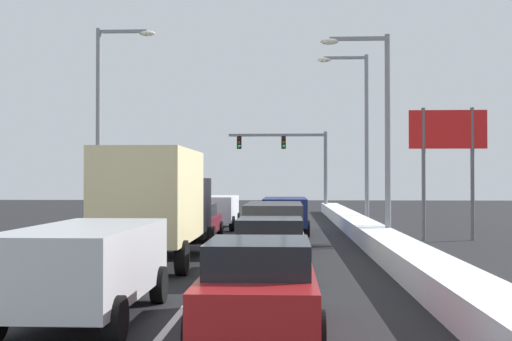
{
  "coord_description": "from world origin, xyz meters",
  "views": [
    {
      "loc": [
        2.02,
        -4.62,
        2.48
      ],
      "look_at": [
        0.42,
        28.72,
        2.98
      ],
      "focal_mm": 46.62,
      "sensor_mm": 36.0,
      "label": 1
    }
  ],
  "objects_px": {
    "suv_charcoal_right_lane_third": "(274,222)",
    "roadside_sign_right": "(448,143)",
    "suv_white_center_lane_fourth": "(216,209)",
    "traffic_light_gantry": "(295,154)",
    "sedan_red_right_lane_nearest": "(259,285)",
    "street_lamp_left_mid": "(106,113)",
    "suv_navy_right_lane_fourth": "(285,212)",
    "sedan_maroon_center_lane_third": "(195,221)",
    "street_lamp_right_mid": "(360,126)",
    "sedan_tan_right_lane_second": "(270,247)",
    "suv_silver_center_lane_nearest": "(87,263)",
    "street_lamp_right_near": "(378,119)",
    "box_truck_center_lane_second": "(158,200)"
  },
  "relations": [
    {
      "from": "traffic_light_gantry",
      "to": "sedan_red_right_lane_nearest",
      "type": "bearing_deg",
      "value": -91.48
    },
    {
      "from": "street_lamp_right_near",
      "to": "roadside_sign_right",
      "type": "relative_size",
      "value": 1.46
    },
    {
      "from": "suv_silver_center_lane_nearest",
      "to": "sedan_maroon_center_lane_third",
      "type": "relative_size",
      "value": 1.09
    },
    {
      "from": "suv_navy_right_lane_fourth",
      "to": "street_lamp_left_mid",
      "type": "bearing_deg",
      "value": -169.7
    },
    {
      "from": "suv_charcoal_right_lane_third",
      "to": "street_lamp_left_mid",
      "type": "height_order",
      "value": "street_lamp_left_mid"
    },
    {
      "from": "suv_white_center_lane_fourth",
      "to": "sedan_maroon_center_lane_third",
      "type": "bearing_deg",
      "value": -92.06
    },
    {
      "from": "sedan_maroon_center_lane_third",
      "to": "traffic_light_gantry",
      "type": "bearing_deg",
      "value": 78.96
    },
    {
      "from": "traffic_light_gantry",
      "to": "roadside_sign_right",
      "type": "height_order",
      "value": "traffic_light_gantry"
    },
    {
      "from": "sedan_tan_right_lane_second",
      "to": "suv_silver_center_lane_nearest",
      "type": "xyz_separation_m",
      "value": [
        -3.11,
        -5.58,
        0.25
      ]
    },
    {
      "from": "suv_charcoal_right_lane_third",
      "to": "street_lamp_right_mid",
      "type": "height_order",
      "value": "street_lamp_right_mid"
    },
    {
      "from": "sedan_tan_right_lane_second",
      "to": "suv_charcoal_right_lane_third",
      "type": "distance_m",
      "value": 6.36
    },
    {
      "from": "box_truck_center_lane_second",
      "to": "street_lamp_right_mid",
      "type": "xyz_separation_m",
      "value": [
        7.65,
        14.9,
        3.43
      ]
    },
    {
      "from": "traffic_light_gantry",
      "to": "street_lamp_right_near",
      "type": "distance_m",
      "value": 25.49
    },
    {
      "from": "suv_white_center_lane_fourth",
      "to": "suv_navy_right_lane_fourth",
      "type": "bearing_deg",
      "value": -43.74
    },
    {
      "from": "traffic_light_gantry",
      "to": "box_truck_center_lane_second",
      "type": "bearing_deg",
      "value": -98.15
    },
    {
      "from": "sedan_red_right_lane_nearest",
      "to": "suv_white_center_lane_fourth",
      "type": "relative_size",
      "value": 0.92
    },
    {
      "from": "sedan_maroon_center_lane_third",
      "to": "street_lamp_left_mid",
      "type": "bearing_deg",
      "value": 161.81
    },
    {
      "from": "suv_navy_right_lane_fourth",
      "to": "suv_silver_center_lane_nearest",
      "type": "relative_size",
      "value": 1.0
    },
    {
      "from": "box_truck_center_lane_second",
      "to": "street_lamp_right_mid",
      "type": "relative_size",
      "value": 0.8
    },
    {
      "from": "box_truck_center_lane_second",
      "to": "roadside_sign_right",
      "type": "bearing_deg",
      "value": 37.8
    },
    {
      "from": "suv_white_center_lane_fourth",
      "to": "traffic_light_gantry",
      "type": "relative_size",
      "value": 0.65
    },
    {
      "from": "suv_charcoal_right_lane_third",
      "to": "suv_navy_right_lane_fourth",
      "type": "xyz_separation_m",
      "value": [
        0.36,
        7.09,
        0.0
      ]
    },
    {
      "from": "suv_charcoal_right_lane_third",
      "to": "street_lamp_right_near",
      "type": "xyz_separation_m",
      "value": [
        3.91,
        1.75,
        3.8
      ]
    },
    {
      "from": "sedan_maroon_center_lane_third",
      "to": "suv_white_center_lane_fourth",
      "type": "distance_m",
      "value": 6.25
    },
    {
      "from": "suv_charcoal_right_lane_third",
      "to": "street_lamp_right_near",
      "type": "relative_size",
      "value": 0.61
    },
    {
      "from": "traffic_light_gantry",
      "to": "street_lamp_right_mid",
      "type": "distance_m",
      "value": 16.45
    },
    {
      "from": "box_truck_center_lane_second",
      "to": "suv_silver_center_lane_nearest",
      "type": "bearing_deg",
      "value": -87.69
    },
    {
      "from": "sedan_tan_right_lane_second",
      "to": "traffic_light_gantry",
      "type": "relative_size",
      "value": 0.6
    },
    {
      "from": "sedan_red_right_lane_nearest",
      "to": "street_lamp_left_mid",
      "type": "distance_m",
      "value": 20.41
    },
    {
      "from": "suv_navy_right_lane_fourth",
      "to": "suv_white_center_lane_fourth",
      "type": "relative_size",
      "value": 1.0
    },
    {
      "from": "suv_white_center_lane_fourth",
      "to": "street_lamp_right_mid",
      "type": "bearing_deg",
      "value": 3.64
    },
    {
      "from": "suv_navy_right_lane_fourth",
      "to": "roadside_sign_right",
      "type": "xyz_separation_m",
      "value": [
        6.76,
        -2.87,
        3.0
      ]
    },
    {
      "from": "suv_charcoal_right_lane_third",
      "to": "traffic_light_gantry",
      "type": "distance_m",
      "value": 27.32
    },
    {
      "from": "suv_charcoal_right_lane_third",
      "to": "street_lamp_right_mid",
      "type": "xyz_separation_m",
      "value": [
        4.24,
        10.96,
        4.31
      ]
    },
    {
      "from": "sedan_red_right_lane_nearest",
      "to": "street_lamp_left_mid",
      "type": "xyz_separation_m",
      "value": [
        -7.66,
        18.32,
        4.71
      ]
    },
    {
      "from": "suv_silver_center_lane_nearest",
      "to": "roadside_sign_right",
      "type": "relative_size",
      "value": 0.89
    },
    {
      "from": "suv_silver_center_lane_nearest",
      "to": "suv_white_center_lane_fourth",
      "type": "relative_size",
      "value": 1.0
    },
    {
      "from": "street_lamp_right_near",
      "to": "sedan_red_right_lane_nearest",
      "type": "bearing_deg",
      "value": -105.12
    },
    {
      "from": "suv_white_center_lane_fourth",
      "to": "traffic_light_gantry",
      "type": "bearing_deg",
      "value": 75.69
    },
    {
      "from": "suv_charcoal_right_lane_third",
      "to": "street_lamp_right_near",
      "type": "height_order",
      "value": "street_lamp_right_near"
    },
    {
      "from": "traffic_light_gantry",
      "to": "roadside_sign_right",
      "type": "xyz_separation_m",
      "value": [
        6.08,
        -22.85,
        -0.48
      ]
    },
    {
      "from": "street_lamp_right_mid",
      "to": "street_lamp_left_mid",
      "type": "xyz_separation_m",
      "value": [
        -11.89,
        -5.32,
        0.15
      ]
    },
    {
      "from": "sedan_tan_right_lane_second",
      "to": "street_lamp_left_mid",
      "type": "height_order",
      "value": "street_lamp_left_mid"
    },
    {
      "from": "sedan_tan_right_lane_second",
      "to": "box_truck_center_lane_second",
      "type": "distance_m",
      "value": 4.36
    },
    {
      "from": "suv_charcoal_right_lane_third",
      "to": "roadside_sign_right",
      "type": "bearing_deg",
      "value": 30.72
    },
    {
      "from": "street_lamp_right_near",
      "to": "street_lamp_left_mid",
      "type": "relative_size",
      "value": 0.86
    },
    {
      "from": "roadside_sign_right",
      "to": "suv_silver_center_lane_nearest",
      "type": "bearing_deg",
      "value": -122.25
    },
    {
      "from": "suv_silver_center_lane_nearest",
      "to": "street_lamp_right_mid",
      "type": "xyz_separation_m",
      "value": [
        7.32,
        22.9,
        4.31
      ]
    },
    {
      "from": "sedan_red_right_lane_nearest",
      "to": "suv_white_center_lane_fourth",
      "type": "height_order",
      "value": "suv_white_center_lane_fourth"
    },
    {
      "from": "suv_navy_right_lane_fourth",
      "to": "street_lamp_right_near",
      "type": "xyz_separation_m",
      "value": [
        3.56,
        -5.34,
        3.8
      ]
    }
  ]
}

